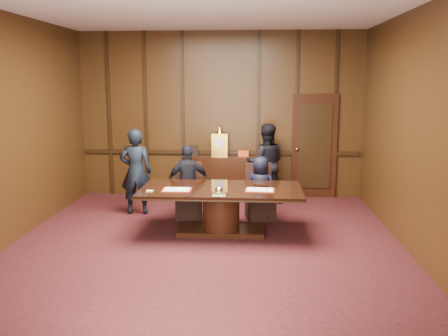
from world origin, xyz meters
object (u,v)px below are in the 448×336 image
(sideboard, at_px, (220,175))
(signatory_right, at_px, (261,188))
(conference_table, at_px, (221,203))
(signatory_left, at_px, (188,182))
(witness_right, at_px, (266,163))
(witness_left, at_px, (136,172))

(sideboard, relative_size, signatory_right, 1.38)
(conference_table, bearing_deg, signatory_left, 129.09)
(conference_table, bearing_deg, witness_right, 69.96)
(sideboard, xyz_separation_m, conference_table, (0.20, -2.40, 0.02))
(conference_table, distance_m, witness_left, 2.00)
(witness_right, bearing_deg, witness_left, 20.74)
(signatory_right, bearing_deg, witness_right, -78.40)
(signatory_left, bearing_deg, conference_table, 112.70)
(conference_table, xyz_separation_m, signatory_right, (0.65, 0.80, 0.07))
(conference_table, xyz_separation_m, witness_left, (-1.67, 1.07, 0.29))
(conference_table, relative_size, signatory_right, 2.26)
(witness_left, bearing_deg, sideboard, -141.29)
(sideboard, distance_m, signatory_left, 1.67)
(signatory_left, distance_m, witness_right, 1.94)
(conference_table, height_order, witness_left, witness_left)
(conference_table, distance_m, signatory_left, 1.04)
(sideboard, distance_m, conference_table, 2.41)
(conference_table, bearing_deg, signatory_right, 50.91)
(conference_table, relative_size, witness_right, 1.62)
(sideboard, bearing_deg, witness_right, -16.84)
(signatory_right, xyz_separation_m, witness_right, (0.12, 1.31, 0.23))
(signatory_left, bearing_deg, witness_left, -31.05)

